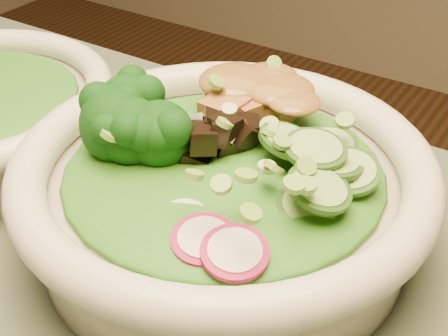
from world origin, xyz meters
The scene contains 9 objects.
salad_bowl centered at (0.19, 0.19, 0.79)m, with size 0.30×0.30×0.08m.
lettuce_bed centered at (0.19, 0.19, 0.82)m, with size 0.23×0.23×0.03m, color #206314.
broccoli_florets centered at (0.13, 0.16, 0.83)m, with size 0.09×0.08×0.05m, color black, non-canonical shape.
radish_slices centered at (0.22, 0.12, 0.82)m, with size 0.12×0.04×0.02m, color #930B44, non-canonical shape.
cucumber_slices centered at (0.26, 0.20, 0.83)m, with size 0.08×0.08×0.04m, color #98BF6A, non-canonical shape.
mushroom_heap centered at (0.19, 0.20, 0.83)m, with size 0.08×0.08×0.04m, color black, non-canonical shape.
tofu_cubes centered at (0.17, 0.25, 0.83)m, with size 0.10×0.07×0.04m, color brown, non-canonical shape.
peanut_sauce centered at (0.17, 0.25, 0.84)m, with size 0.08×0.06×0.02m, color brown.
scallion_garnish centered at (0.19, 0.19, 0.84)m, with size 0.21×0.21×0.03m, color #72A73B, non-canonical shape.
Camera 1 is at (0.39, -0.12, 1.07)m, focal length 50.00 mm.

